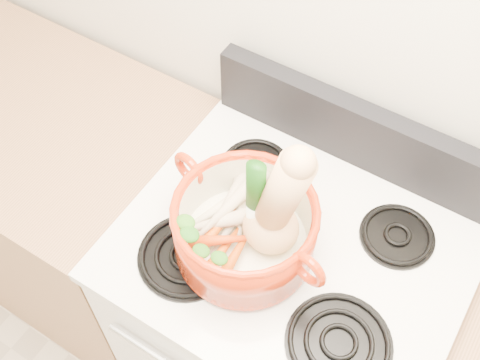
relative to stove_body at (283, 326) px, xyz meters
The scene contains 25 objects.
wall_back 0.91m from the stove_body, 90.00° to the left, with size 3.50×0.02×2.60m, color beige.
stove_body is the anchor object (origin of this frame).
cooktop 0.47m from the stove_body, ahead, with size 0.78×0.67×0.03m, color silver.
control_backsplash 0.65m from the stove_body, 90.00° to the left, with size 0.76×0.05×0.18m, color black.
counter_left 1.07m from the stove_body, behind, with size 1.36×0.65×0.90m, color #9C6D49.
burner_front_left 0.56m from the stove_body, 139.90° to the right, with size 0.22×0.22×0.02m, color black.
burner_front_right 0.56m from the stove_body, 40.10° to the right, with size 0.22×0.22×0.02m, color black.
burner_back_left 0.55m from the stove_body, 143.62° to the left, with size 0.17×0.17×0.02m, color black.
burner_back_right 0.55m from the stove_body, 36.38° to the left, with size 0.17×0.17×0.02m, color black.
dutch_oven 0.60m from the stove_body, 139.61° to the right, with size 0.31×0.31×0.15m, color #AB270A.
pot_handle_left 0.69m from the stove_body, behind, with size 0.09×0.09×0.02m, color #AB270A.
pot_handle_right 0.65m from the stove_body, 54.87° to the right, with size 0.09×0.09×0.02m, color #AB270A.
squash 0.70m from the stove_body, 130.57° to the right, with size 0.13×0.13×0.31m, color tan, non-canonical shape.
leek 0.68m from the stove_body, 144.37° to the right, with size 0.04×0.04×0.27m, color white.
ginger 0.57m from the stove_body, behind, with size 0.09×0.07×0.05m, color #D9C085.
parsnip_0 0.58m from the stove_body, 160.57° to the right, with size 0.04×0.04×0.21m, color beige.
parsnip_1 0.60m from the stove_body, 160.69° to the right, with size 0.04×0.04×0.18m, color beige.
parsnip_2 0.59m from the stove_body, 168.68° to the right, with size 0.04×0.04×0.17m, color beige.
parsnip_3 0.61m from the stove_body, 148.91° to the right, with size 0.04×0.04×0.19m, color beige.
parsnip_4 0.60m from the stove_body, behind, with size 0.04×0.04×0.18m, color beige.
parsnip_5 0.61m from the stove_body, 163.44° to the right, with size 0.04×0.04×0.23m, color beige.
carrot_0 0.58m from the stove_body, 129.88° to the right, with size 0.03×0.03×0.14m, color #CC550A.
carrot_1 0.59m from the stove_body, 144.35° to the right, with size 0.03×0.03×0.16m, color #CA5E0A.
carrot_2 0.59m from the stove_body, 122.68° to the right, with size 0.03×0.03×0.15m, color #C13C09.
carrot_3 0.60m from the stove_body, 133.68° to the right, with size 0.03×0.03×0.14m, color #CC3C0A.
Camera 1 is at (0.26, 0.75, 2.15)m, focal length 45.00 mm.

